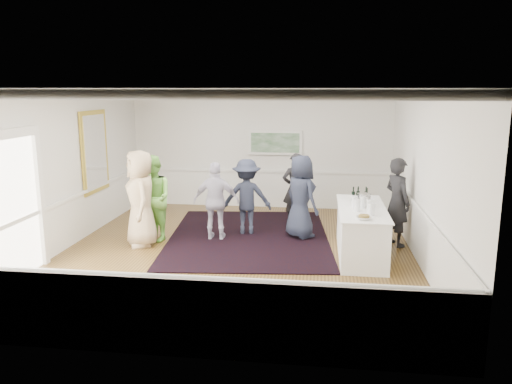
# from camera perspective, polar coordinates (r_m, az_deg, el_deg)

# --- Properties ---
(floor) EXTENTS (8.00, 8.00, 0.00)m
(floor) POSITION_cam_1_polar(r_m,az_deg,el_deg) (10.02, -2.25, -6.89)
(floor) COLOR brown
(floor) RESTS_ON ground
(ceiling) EXTENTS (7.00, 8.00, 0.02)m
(ceiling) POSITION_cam_1_polar(r_m,az_deg,el_deg) (9.49, -2.40, 11.74)
(ceiling) COLOR white
(ceiling) RESTS_ON wall_back
(wall_left) EXTENTS (0.02, 8.00, 3.20)m
(wall_left) POSITION_cam_1_polar(r_m,az_deg,el_deg) (10.78, -21.01, 2.42)
(wall_left) COLOR white
(wall_left) RESTS_ON floor
(wall_right) EXTENTS (0.02, 8.00, 3.20)m
(wall_right) POSITION_cam_1_polar(r_m,az_deg,el_deg) (9.68, 18.57, 1.62)
(wall_right) COLOR white
(wall_right) RESTS_ON floor
(wall_back) EXTENTS (7.00, 0.02, 3.20)m
(wall_back) POSITION_cam_1_polar(r_m,az_deg,el_deg) (13.55, 0.52, 4.95)
(wall_back) COLOR white
(wall_back) RESTS_ON floor
(wall_front) EXTENTS (7.00, 0.02, 3.20)m
(wall_front) POSITION_cam_1_polar(r_m,az_deg,el_deg) (5.81, -8.95, -4.35)
(wall_front) COLOR white
(wall_front) RESTS_ON floor
(wainscoting) EXTENTS (7.00, 8.00, 1.00)m
(wainscoting) POSITION_cam_1_polar(r_m,az_deg,el_deg) (9.87, -2.27, -4.14)
(wainscoting) COLOR white
(wainscoting) RESTS_ON floor
(mirror) EXTENTS (0.05, 1.25, 1.85)m
(mirror) POSITION_cam_1_polar(r_m,az_deg,el_deg) (11.88, -17.94, 4.40)
(mirror) COLOR gold
(mirror) RESTS_ON wall_left
(doorway) EXTENTS (0.10, 1.78, 2.56)m
(doorway) POSITION_cam_1_polar(r_m,az_deg,el_deg) (9.18, -26.19, -0.67)
(doorway) COLOR white
(doorway) RESTS_ON wall_left
(landscape_painting) EXTENTS (1.44, 0.06, 0.66)m
(landscape_painting) POSITION_cam_1_polar(r_m,az_deg,el_deg) (13.43, 2.20, 5.66)
(landscape_painting) COLOR white
(landscape_painting) RESTS_ON wall_back
(area_rug) EXTENTS (3.84, 4.80, 0.02)m
(area_rug) POSITION_cam_1_polar(r_m,az_deg,el_deg) (10.99, -0.82, -5.12)
(area_rug) COLOR black
(area_rug) RESTS_ON floor
(serving_table) EXTENTS (0.90, 2.36, 0.96)m
(serving_table) POSITION_cam_1_polar(r_m,az_deg,el_deg) (9.91, 11.91, -4.43)
(serving_table) COLOR white
(serving_table) RESTS_ON floor
(bartender) EXTENTS (0.72, 0.80, 1.83)m
(bartender) POSITION_cam_1_polar(r_m,az_deg,el_deg) (10.63, 15.83, -1.11)
(bartender) COLOR black
(bartender) RESTS_ON floor
(guest_tan) EXTENTS (1.02, 1.15, 1.99)m
(guest_tan) POSITION_cam_1_polar(r_m,az_deg,el_deg) (10.47, -13.03, -0.73)
(guest_tan) COLOR tan
(guest_tan) RESTS_ON floor
(guest_green) EXTENTS (1.12, 1.12, 1.83)m
(guest_green) POSITION_cam_1_polar(r_m,az_deg,el_deg) (10.78, -11.70, -0.74)
(guest_green) COLOR #82D354
(guest_green) RESTS_ON floor
(guest_lilac) EXTENTS (1.00, 0.46, 1.68)m
(guest_lilac) POSITION_cam_1_polar(r_m,az_deg,el_deg) (10.68, -4.57, -1.06)
(guest_lilac) COLOR #B3ADC2
(guest_lilac) RESTS_ON floor
(guest_dark_a) EXTENTS (1.17, 0.78, 1.69)m
(guest_dark_a) POSITION_cam_1_polar(r_m,az_deg,el_deg) (11.07, -1.08, -0.56)
(guest_dark_a) COLOR #1F2334
(guest_dark_a) RESTS_ON floor
(guest_dark_b) EXTENTS (0.72, 0.57, 1.72)m
(guest_dark_b) POSITION_cam_1_polar(r_m,az_deg,el_deg) (11.91, 4.51, 0.36)
(guest_dark_b) COLOR black
(guest_dark_b) RESTS_ON floor
(guest_navy) EXTENTS (1.02, 1.05, 1.81)m
(guest_navy) POSITION_cam_1_polar(r_m,az_deg,el_deg) (10.81, 5.17, -0.56)
(guest_navy) COLOR #1F2334
(guest_navy) RESTS_ON floor
(wine_bottles) EXTENTS (0.34, 0.23, 0.31)m
(wine_bottles) POSITION_cam_1_polar(r_m,az_deg,el_deg) (10.28, 11.85, -0.22)
(wine_bottles) COLOR black
(wine_bottles) RESTS_ON serving_table
(juice_pitchers) EXTENTS (0.38, 0.71, 0.24)m
(juice_pitchers) POSITION_cam_1_polar(r_m,az_deg,el_deg) (9.52, 12.14, -1.40)
(juice_pitchers) COLOR #6CAD3D
(juice_pitchers) RESTS_ON serving_table
(ice_bucket) EXTENTS (0.26, 0.26, 0.25)m
(ice_bucket) POSITION_cam_1_polar(r_m,az_deg,el_deg) (9.91, 12.24, -0.92)
(ice_bucket) COLOR silver
(ice_bucket) RESTS_ON serving_table
(nut_bowl) EXTENTS (0.27, 0.27, 0.08)m
(nut_bowl) POSITION_cam_1_polar(r_m,az_deg,el_deg) (8.91, 12.24, -2.84)
(nut_bowl) COLOR white
(nut_bowl) RESTS_ON serving_table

